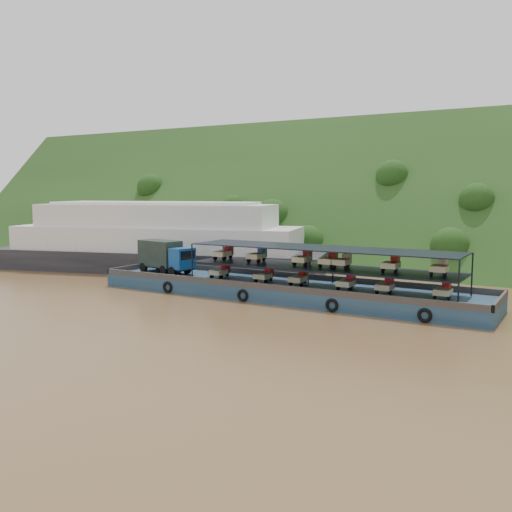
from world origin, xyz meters
The scene contains 4 objects.
ground centered at (0.00, 0.00, 0.00)m, with size 160.00×160.00×0.00m, color brown.
hillside centered at (0.00, 36.00, 0.00)m, with size 140.00×28.00×28.00m, color #1B3413.
cargo_barge centered at (1.15, 1.04, 1.10)m, with size 35.00×7.18×4.54m.
passenger_ferry centered at (-19.02, 8.98, 3.44)m, with size 40.42×19.87×7.94m.
Camera 1 is at (24.67, -42.16, 9.26)m, focal length 40.00 mm.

